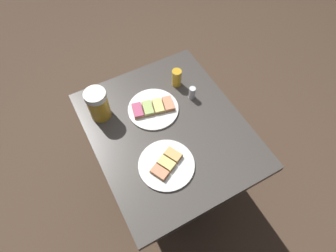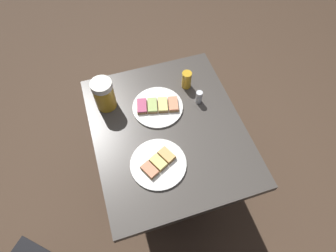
# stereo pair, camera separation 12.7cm
# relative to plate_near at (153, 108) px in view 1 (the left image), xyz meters

# --- Properties ---
(ground_plane) EXTENTS (6.00, 6.00, 0.00)m
(ground_plane) POSITION_rel_plate_near_xyz_m (0.01, -0.12, -0.77)
(ground_plane) COLOR #4C3828
(cafe_table) EXTENTS (0.67, 0.79, 0.76)m
(cafe_table) POSITION_rel_plate_near_xyz_m (0.01, -0.12, -0.18)
(cafe_table) COLOR black
(cafe_table) RESTS_ON ground_plane
(plate_near) EXTENTS (0.24, 0.24, 0.03)m
(plate_near) POSITION_rel_plate_near_xyz_m (0.00, 0.00, 0.00)
(plate_near) COLOR white
(plate_near) RESTS_ON cafe_table
(plate_far) EXTENTS (0.23, 0.23, 0.03)m
(plate_far) POSITION_rel_plate_near_xyz_m (-0.08, -0.28, -0.00)
(plate_far) COLOR white
(plate_far) RESTS_ON cafe_table
(beer_mug) EXTENTS (0.10, 0.15, 0.16)m
(beer_mug) POSITION_rel_plate_near_xyz_m (-0.22, 0.09, 0.07)
(beer_mug) COLOR gold
(beer_mug) RESTS_ON cafe_table
(beer_glass_small) EXTENTS (0.05, 0.05, 0.09)m
(beer_glass_small) POSITION_rel_plate_near_xyz_m (0.17, 0.08, 0.04)
(beer_glass_small) COLOR gold
(beer_glass_small) RESTS_ON cafe_table
(salt_shaker) EXTENTS (0.03, 0.03, 0.07)m
(salt_shaker) POSITION_rel_plate_near_xyz_m (0.20, -0.02, 0.02)
(salt_shaker) COLOR silver
(salt_shaker) RESTS_ON cafe_table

